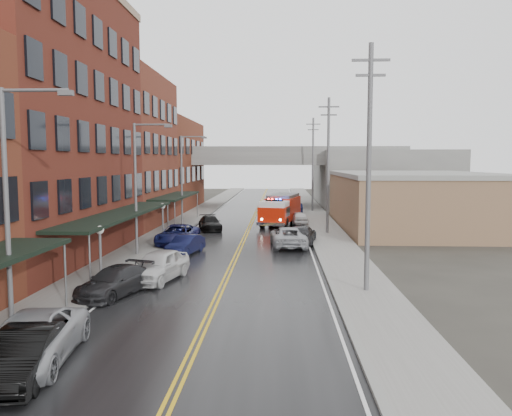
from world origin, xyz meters
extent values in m
cube|color=black|center=(0.00, 30.00, 0.01)|extent=(11.00, 160.00, 0.02)
cube|color=slate|center=(-7.30, 30.00, 0.07)|extent=(3.00, 160.00, 0.15)
cube|color=slate|center=(7.30, 30.00, 0.07)|extent=(3.00, 160.00, 0.15)
cube|color=gray|center=(-5.65, 30.00, 0.07)|extent=(0.30, 160.00, 0.15)
cube|color=gray|center=(5.65, 30.00, 0.07)|extent=(0.30, 160.00, 0.15)
cube|color=#592617|center=(-13.30, 23.00, 9.00)|extent=(9.00, 20.00, 18.00)
cube|color=brown|center=(-13.30, 40.50, 7.50)|extent=(9.00, 15.00, 15.00)
cube|color=#5E2918|center=(-13.30, 58.00, 6.00)|extent=(9.00, 20.00, 12.00)
cube|color=#8A684A|center=(16.00, 40.00, 2.50)|extent=(14.00, 22.00, 5.00)
cube|color=slate|center=(18.00, 70.00, 4.00)|extent=(18.00, 30.00, 8.00)
cylinder|color=slate|center=(-6.35, 11.60, 1.50)|extent=(0.10, 0.10, 3.00)
cube|color=black|center=(-7.50, 23.00, 3.00)|extent=(2.60, 18.00, 0.18)
cylinder|color=slate|center=(-6.35, 14.40, 1.50)|extent=(0.10, 0.10, 3.00)
cylinder|color=slate|center=(-6.35, 31.60, 1.50)|extent=(0.10, 0.10, 3.00)
cube|color=black|center=(-7.50, 40.50, 3.00)|extent=(2.60, 13.00, 0.18)
cylinder|color=slate|center=(-6.35, 34.40, 1.50)|extent=(0.10, 0.10, 3.00)
cylinder|color=slate|center=(-6.35, 46.60, 1.50)|extent=(0.10, 0.10, 3.00)
cylinder|color=#59595B|center=(-6.40, 16.00, 1.40)|extent=(0.14, 0.14, 2.80)
sphere|color=silver|center=(-6.40, 16.00, 2.90)|extent=(0.44, 0.44, 0.44)
cylinder|color=#59595B|center=(-6.40, 30.00, 1.40)|extent=(0.14, 0.14, 2.80)
sphere|color=silver|center=(-6.40, 30.00, 2.90)|extent=(0.44, 0.44, 0.44)
cylinder|color=#59595B|center=(-6.80, 8.00, 4.50)|extent=(0.18, 0.18, 9.00)
cylinder|color=#59595B|center=(-5.60, 8.00, 8.90)|extent=(2.40, 0.12, 0.12)
cube|color=#59595B|center=(-4.50, 8.00, 8.80)|extent=(0.50, 0.22, 0.18)
cylinder|color=#59595B|center=(-6.80, 24.00, 4.50)|extent=(0.18, 0.18, 9.00)
cylinder|color=#59595B|center=(-5.60, 24.00, 8.90)|extent=(2.40, 0.12, 0.12)
cube|color=#59595B|center=(-4.50, 24.00, 8.80)|extent=(0.50, 0.22, 0.18)
cylinder|color=#59595B|center=(-6.80, 40.00, 4.50)|extent=(0.18, 0.18, 9.00)
cylinder|color=#59595B|center=(-5.60, 40.00, 8.90)|extent=(2.40, 0.12, 0.12)
cube|color=#59595B|center=(-4.50, 40.00, 8.80)|extent=(0.50, 0.22, 0.18)
cylinder|color=#59595B|center=(7.20, 15.00, 6.00)|extent=(0.24, 0.24, 12.00)
cube|color=#59595B|center=(7.20, 15.00, 11.20)|extent=(1.80, 0.12, 0.12)
cube|color=#59595B|center=(7.20, 15.00, 10.50)|extent=(1.40, 0.12, 0.12)
cylinder|color=#59595B|center=(7.20, 35.00, 6.00)|extent=(0.24, 0.24, 12.00)
cube|color=#59595B|center=(7.20, 35.00, 11.20)|extent=(1.80, 0.12, 0.12)
cube|color=#59595B|center=(7.20, 35.00, 10.50)|extent=(1.40, 0.12, 0.12)
cylinder|color=#59595B|center=(7.20, 55.00, 6.00)|extent=(0.24, 0.24, 12.00)
cube|color=#59595B|center=(7.20, 55.00, 11.20)|extent=(1.80, 0.12, 0.12)
cube|color=#59595B|center=(7.20, 55.00, 10.50)|extent=(1.40, 0.12, 0.12)
cube|color=slate|center=(0.00, 62.00, 6.75)|extent=(40.00, 10.00, 1.50)
cube|color=slate|center=(-11.00, 62.00, 3.00)|extent=(1.60, 8.00, 6.00)
cube|color=slate|center=(11.00, 62.00, 3.00)|extent=(1.60, 8.00, 6.00)
cube|color=#BB1B08|center=(3.34, 42.76, 1.64)|extent=(3.85, 6.25, 2.22)
cube|color=#BB1B08|center=(2.44, 38.74, 1.32)|extent=(3.18, 3.26, 1.59)
cube|color=silver|center=(2.44, 38.74, 2.38)|extent=(3.01, 3.03, 0.53)
cube|color=black|center=(2.48, 38.94, 1.64)|extent=(2.97, 2.23, 0.85)
cube|color=slate|center=(3.34, 42.76, 2.91)|extent=(3.50, 5.78, 0.32)
cube|color=black|center=(2.44, 38.74, 2.73)|extent=(1.72, 0.66, 0.15)
sphere|color=#FF0C0C|center=(1.87, 38.87, 2.81)|extent=(0.21, 0.21, 0.21)
sphere|color=#1933FF|center=(3.01, 38.61, 2.81)|extent=(0.21, 0.21, 0.21)
cylinder|color=black|center=(1.28, 38.89, 0.53)|extent=(1.11, 0.59, 1.06)
cylinder|color=black|center=(3.55, 38.38, 0.53)|extent=(1.11, 0.59, 1.06)
cylinder|color=black|center=(2.09, 42.50, 0.53)|extent=(1.11, 0.59, 1.06)
cylinder|color=black|center=(4.36, 41.99, 0.53)|extent=(1.11, 0.59, 1.06)
cylinder|color=black|center=(2.67, 45.08, 0.53)|extent=(1.11, 0.59, 1.06)
cylinder|color=black|center=(4.94, 44.57, 0.53)|extent=(1.11, 0.59, 1.06)
imported|color=black|center=(-4.61, 4.70, 0.72)|extent=(2.18, 4.58, 1.45)
imported|color=#929499|center=(-5.00, 5.80, 0.77)|extent=(3.17, 5.80, 1.54)
imported|color=#232326|center=(-5.00, 13.99, 0.68)|extent=(3.23, 5.05, 1.36)
imported|color=silver|center=(-3.60, 17.03, 0.84)|extent=(2.99, 5.22, 1.67)
imported|color=#0E1234|center=(-3.60, 24.84, 0.67)|extent=(2.31, 4.27, 1.34)
imported|color=#161A52|center=(-4.98, 28.80, 0.77)|extent=(2.88, 5.68, 1.54)
imported|color=black|center=(-3.60, 37.18, 0.66)|extent=(2.97, 4.90, 1.33)
imported|color=#9FA1A7|center=(3.60, 28.20, 0.77)|extent=(2.89, 5.67, 1.53)
imported|color=#262729|center=(4.70, 29.80, 0.72)|extent=(2.74, 5.19, 1.43)
imported|color=white|center=(4.95, 41.80, 0.68)|extent=(1.99, 4.12, 1.36)
imported|color=#0E1334|center=(5.00, 52.20, 0.69)|extent=(1.53, 4.19, 1.37)
camera|label=1|loc=(2.90, -9.23, 6.42)|focal=35.00mm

